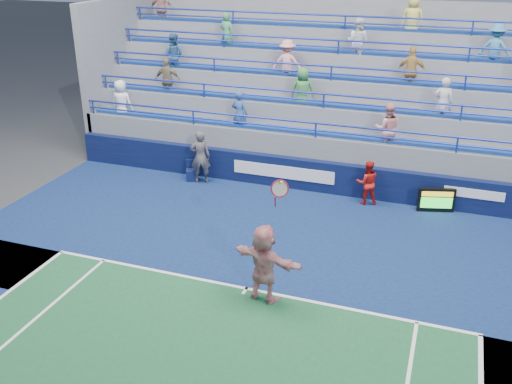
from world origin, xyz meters
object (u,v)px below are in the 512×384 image
at_px(tennis_player, 264,263).
at_px(ball_girl, 367,183).
at_px(line_judge, 200,157).
at_px(serve_speed_board, 436,200).
at_px(judge_chair, 192,174).

height_order(tennis_player, ball_girl, tennis_player).
xyz_separation_m(tennis_player, ball_girl, (1.39, 6.28, -0.25)).
height_order(tennis_player, line_judge, tennis_player).
bearing_deg(line_judge, tennis_player, 102.43).
distance_m(serve_speed_board, tennis_player, 7.34).
distance_m(serve_speed_board, ball_girl, 2.21).
bearing_deg(ball_girl, serve_speed_board, 163.39).
distance_m(judge_chair, tennis_player, 7.88).
distance_m(serve_speed_board, judge_chair, 8.40).
distance_m(line_judge, ball_girl, 5.84).
height_order(judge_chair, ball_girl, ball_girl).
height_order(serve_speed_board, line_judge, line_judge).
xyz_separation_m(tennis_player, line_judge, (-4.44, 6.13, -0.03)).
height_order(judge_chair, tennis_player, tennis_player).
bearing_deg(line_judge, serve_speed_board, 158.33).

